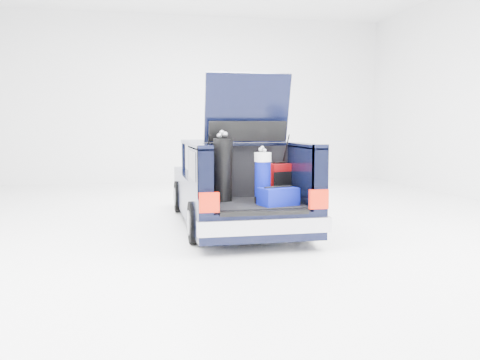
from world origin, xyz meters
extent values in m
plane|color=white|center=(0.00, 0.00, 0.00)|extent=(14.00, 14.00, 0.00)
cube|color=black|center=(0.00, 0.65, 0.50)|extent=(1.75, 3.00, 0.70)
cube|color=black|center=(0.00, 2.22, 0.40)|extent=(1.70, 0.30, 0.50)
cube|color=#A2A2A9|center=(0.00, 2.36, 0.33)|extent=(1.72, 0.10, 0.22)
cube|color=black|center=(0.00, 0.15, 1.12)|extent=(1.55, 1.95, 0.54)
cube|color=black|center=(0.00, 0.15, 1.41)|extent=(1.62, 2.05, 0.06)
cube|color=black|center=(0.00, -1.50, 0.35)|extent=(1.75, 1.30, 0.40)
cube|color=black|center=(0.00, -1.48, 0.57)|extent=(1.32, 1.18, 0.05)
cube|color=black|center=(-0.78, -1.50, 0.97)|extent=(0.20, 1.30, 0.85)
cube|color=black|center=(0.78, -1.50, 0.97)|extent=(0.20, 1.30, 0.85)
cube|color=black|center=(-0.78, -1.50, 1.41)|extent=(0.20, 1.30, 0.06)
cube|color=black|center=(0.78, -1.50, 1.41)|extent=(0.20, 1.30, 0.06)
cube|color=black|center=(0.00, -0.88, 0.97)|extent=(1.36, 0.08, 0.84)
cube|color=#A2A2A9|center=(0.00, -2.18, 0.38)|extent=(1.80, 0.12, 0.20)
cube|color=#AA1707|center=(-0.74, -2.15, 0.72)|extent=(0.26, 0.07, 0.26)
cube|color=#AA1707|center=(0.74, -2.15, 0.72)|extent=(0.26, 0.07, 0.26)
cube|color=black|center=(0.00, -2.15, 0.56)|extent=(1.20, 0.06, 0.06)
cube|color=black|center=(0.00, -1.05, 1.96)|extent=(1.28, 0.33, 1.03)
cube|color=black|center=(0.00, -1.01, 2.10)|extent=(0.95, 0.17, 0.54)
cylinder|color=black|center=(-0.82, 1.45, 0.31)|extent=(0.20, 0.62, 0.62)
cylinder|color=slate|center=(-0.82, 1.45, 0.31)|extent=(0.23, 0.36, 0.36)
cylinder|color=black|center=(0.82, 1.45, 0.31)|extent=(0.20, 0.62, 0.62)
cylinder|color=slate|center=(0.82, 1.45, 0.31)|extent=(0.23, 0.36, 0.36)
cylinder|color=black|center=(-0.82, -1.35, 0.31)|extent=(0.20, 0.62, 0.62)
cylinder|color=slate|center=(-0.82, -1.35, 0.31)|extent=(0.23, 0.36, 0.36)
cylinder|color=black|center=(0.82, -1.35, 0.31)|extent=(0.20, 0.62, 0.62)
cylinder|color=slate|center=(0.82, -1.35, 0.31)|extent=(0.23, 0.36, 0.36)
cube|color=#710306|center=(0.50, -1.08, 0.86)|extent=(0.38, 0.31, 0.52)
cube|color=black|center=(0.50, -1.08, 1.14)|extent=(0.21, 0.11, 0.03)
cube|color=black|center=(0.50, -1.18, 0.81)|extent=(0.33, 0.13, 0.40)
cylinder|color=black|center=(-0.41, -1.27, 1.06)|extent=(0.33, 0.37, 0.93)
cube|color=white|center=(-0.41, -1.15, 1.09)|extent=(0.11, 0.04, 0.33)
sphere|color=#99999E|center=(-0.46, -1.24, 1.56)|extent=(0.08, 0.08, 0.08)
sphere|color=#99999E|center=(-0.38, -1.30, 1.58)|extent=(0.08, 0.08, 0.08)
cylinder|color=black|center=(0.12, -1.53, 0.65)|extent=(0.29, 0.29, 0.09)
cylinder|color=#050C79|center=(0.12, -1.53, 0.95)|extent=(0.27, 0.27, 0.51)
cylinder|color=white|center=(0.12, -1.53, 1.25)|extent=(0.29, 0.29, 0.13)
sphere|color=#99999E|center=(0.15, -1.51, 1.35)|extent=(0.06, 0.06, 0.06)
sphere|color=#99999E|center=(0.12, -1.49, 1.38)|extent=(0.06, 0.06, 0.06)
cube|color=#050C79|center=(0.28, -1.80, 0.72)|extent=(0.58, 0.46, 0.24)
cylinder|color=black|center=(0.28, -1.80, 0.85)|extent=(0.43, 0.15, 0.03)
camera|label=1|loc=(-1.63, -8.53, 1.68)|focal=38.00mm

